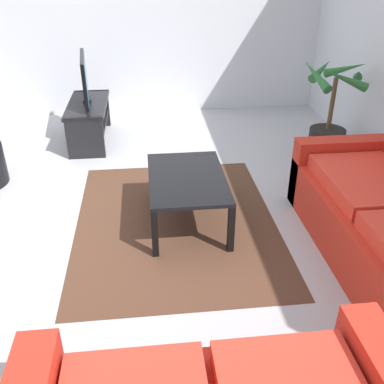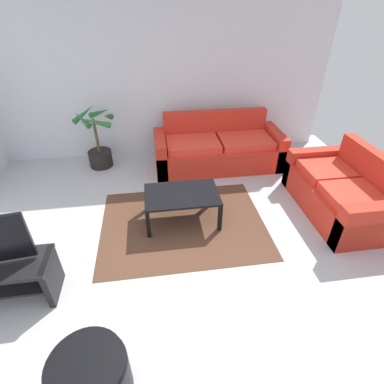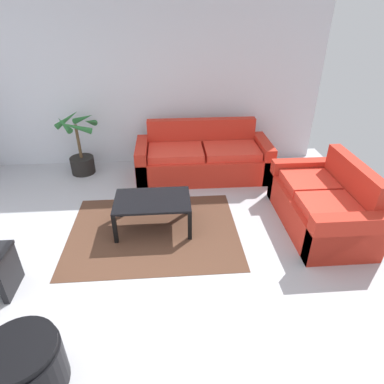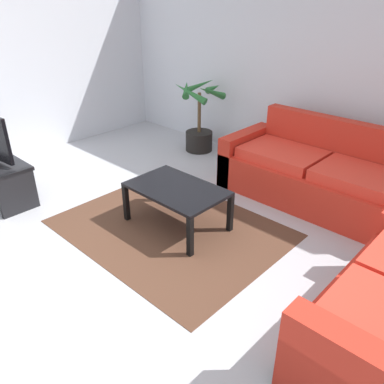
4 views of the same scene
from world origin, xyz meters
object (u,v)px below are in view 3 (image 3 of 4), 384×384
Objects in this scene: couch_main at (203,159)px; ottoman at (25,366)px; coffee_table at (152,203)px; potted_palm at (81,151)px; couch_loveseat at (322,205)px.

couch_main is 3.91m from ottoman.
ottoman is at bearing -116.40° from couch_main.
ottoman is (-0.92, -2.03, -0.15)m from coffee_table.
couch_main is at bearing -7.11° from potted_palm.
potted_palm is at bearing 172.89° from couch_main.
couch_main is 3.77× the size of ottoman.
couch_main is 2.28× the size of coffee_table.
couch_loveseat is at bearing -47.97° from couch_main.
coffee_table is 2.23m from ottoman.
potted_palm reaches higher than couch_main.
ottoman is (0.35, -3.76, -0.18)m from potted_palm.
coffee_table is at bearing -118.99° from couch_main.
potted_palm is at bearing 126.30° from coffee_table.
ottoman is at bearing -148.52° from couch_loveseat.
ottoman is (-1.74, -3.50, -0.08)m from couch_main.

